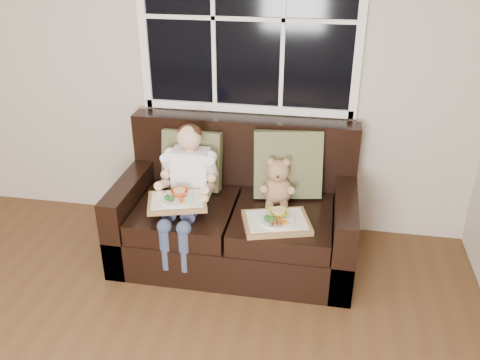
% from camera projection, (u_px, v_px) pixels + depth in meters
% --- Properties ---
extents(window_back, '(1.62, 0.04, 1.37)m').
position_uv_depth(window_back, '(248.00, 19.00, 3.56)').
color(window_back, black).
rests_on(window_back, room_walls).
extents(loveseat, '(1.70, 0.92, 0.96)m').
position_uv_depth(loveseat, '(237.00, 216.00, 3.76)').
color(loveseat, black).
rests_on(loveseat, ground).
extents(pillow_left, '(0.45, 0.21, 0.45)m').
position_uv_depth(pillow_left, '(192.00, 160.00, 3.79)').
color(pillow_left, '#60643E').
rests_on(pillow_left, loveseat).
extents(pillow_right, '(0.52, 0.31, 0.50)m').
position_uv_depth(pillow_right, '(288.00, 164.00, 3.66)').
color(pillow_right, '#60643E').
rests_on(pillow_right, loveseat).
extents(child, '(0.38, 0.60, 0.87)m').
position_uv_depth(child, '(187.00, 180.00, 3.55)').
color(child, white).
rests_on(child, loveseat).
extents(teddy_bear, '(0.22, 0.28, 0.36)m').
position_uv_depth(teddy_bear, '(278.00, 185.00, 3.58)').
color(teddy_bear, '#9D7453').
rests_on(teddy_bear, loveseat).
extents(tray_left, '(0.46, 0.40, 0.09)m').
position_uv_depth(tray_left, '(177.00, 200.00, 3.43)').
color(tray_left, olive).
rests_on(tray_left, child).
extents(tray_right, '(0.51, 0.44, 0.10)m').
position_uv_depth(tray_right, '(276.00, 221.00, 3.37)').
color(tray_right, olive).
rests_on(tray_right, loveseat).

